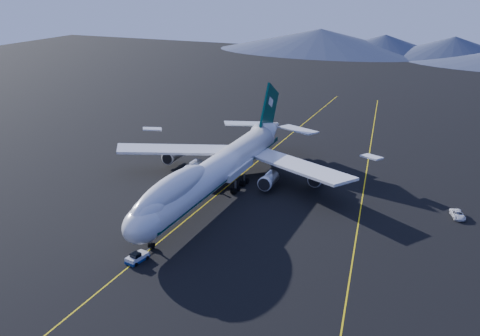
% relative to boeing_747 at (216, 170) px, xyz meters
% --- Properties ---
extents(ground, '(500.00, 500.00, 0.00)m').
position_rel_boeing_747_xyz_m(ground, '(-0.00, -0.03, -5.81)').
color(ground, black).
rests_on(ground, ground).
extents(taxiway_line_main, '(0.25, 220.00, 0.01)m').
position_rel_boeing_747_xyz_m(taxiway_line_main, '(-0.00, -0.03, -5.80)').
color(taxiway_line_main, yellow).
rests_on(taxiway_line_main, ground).
extents(taxiway_line_side, '(28.08, 198.09, 0.01)m').
position_rel_boeing_747_xyz_m(taxiway_line_side, '(30.00, 9.97, -5.80)').
color(taxiway_line_side, yellow).
rests_on(taxiway_line_side, ground).
extents(boeing_747, '(59.62, 72.43, 19.37)m').
position_rel_boeing_747_xyz_m(boeing_747, '(0.00, 0.00, 0.00)').
color(boeing_747, silver).
rests_on(boeing_747, ground).
extents(pushback_tug, '(2.91, 4.38, 1.77)m').
position_rel_boeing_747_xyz_m(pushback_tug, '(0.24, -31.40, -5.26)').
color(pushback_tug, silver).
rests_on(pushback_tug, ground).
extents(service_van, '(3.61, 5.29, 1.34)m').
position_rel_boeing_747_xyz_m(service_van, '(49.28, 8.72, -5.14)').
color(service_van, silver).
rests_on(service_van, ground).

